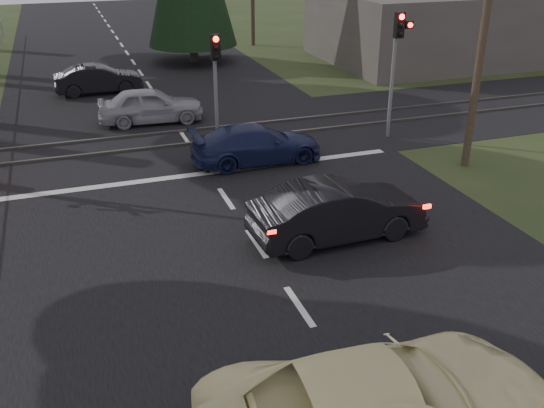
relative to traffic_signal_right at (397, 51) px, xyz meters
name	(u,v)px	position (x,y,z in m)	size (l,w,h in m)	color
ground	(299,307)	(-7.55, -9.47, -3.31)	(120.00, 120.00, 0.00)	#29391A
road	(197,155)	(-7.55, 0.53, -3.31)	(14.00, 100.00, 0.01)	black
rail_corridor	(185,138)	(-7.55, 2.53, -3.31)	(120.00, 8.00, 0.01)	black
stop_line	(209,173)	(-7.55, -1.27, -3.30)	(13.00, 0.35, 0.00)	silver
rail_near	(189,144)	(-7.55, 1.73, -3.26)	(120.00, 0.12, 0.10)	#59544C
rail_far	(181,131)	(-7.55, 3.33, -3.26)	(120.00, 0.12, 0.10)	#59544C
traffic_signal_right	(397,51)	(0.00, 0.00, 0.00)	(0.68, 0.48, 4.70)	slate
traffic_signal_center	(216,71)	(-6.55, 1.20, -0.51)	(0.32, 0.48, 4.10)	slate
utility_pole_near	(485,24)	(0.95, -3.47, 1.41)	(1.80, 0.26, 9.00)	#4C3D2D
building_right	(443,25)	(10.45, 12.53, -1.31)	(14.00, 10.00, 4.00)	#59514C
dark_hatchback	(338,211)	(-5.44, -6.82, -2.55)	(1.61, 4.62, 1.52)	black
silver_car	(151,105)	(-8.42, 5.04, -2.59)	(1.72, 4.27, 1.45)	#9A9BA1
blue_sedan	(257,144)	(-5.70, -0.82, -2.66)	(1.84, 4.52, 1.31)	#181F48
dark_car_far	(99,79)	(-10.05, 10.70, -2.64)	(1.44, 4.12, 1.36)	black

